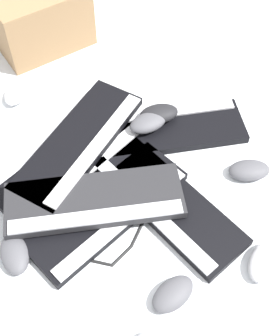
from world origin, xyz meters
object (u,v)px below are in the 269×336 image
Objects in this scene: keyboard_0 at (166,202)px; keyboard_3 at (108,210)px; mouse_1 at (264,262)px; mouse_7 at (249,170)px; mouse_5 at (15,254)px; keyboard_4 at (94,201)px; mouse_2 at (148,122)px; keyboard_5 at (79,143)px; mouse_0 at (173,294)px; mouse_3 at (159,114)px; keyboard_1 at (166,129)px; cardboard_box at (42,20)px; keyboard_2 at (71,163)px; mouse_4 at (17,92)px.

keyboard_0 and keyboard_3 have the same top height.
mouse_7 is at bearing -151.93° from mouse_1.
mouse_5 is at bearing -162.97° from mouse_7.
keyboard_3 is 1.05× the size of keyboard_4.
mouse_2 is at bearing 90.75° from keyboard_4.
keyboard_0 is 1.05× the size of keyboard_5.
keyboard_5 is 4.01× the size of mouse_5.
mouse_0 is at bearing -21.56° from keyboard_4.
mouse_3 reaches higher than keyboard_4.
mouse_5 is at bearing -115.23° from keyboard_4.
mouse_0 reaches higher than keyboard_1.
mouse_1 is at bearing -23.54° from cardboard_box.
mouse_5 is (-0.14, -0.52, 0.01)m from keyboard_1.
keyboard_1 is 1.50× the size of cardboard_box.
cardboard_box reaches higher than mouse_5.
mouse_7 is at bearing -164.00° from mouse_0.
mouse_1 is (0.27, -0.04, 0.01)m from keyboard_0.
mouse_5 is at bearing -120.84° from keyboard_3.
mouse_5 reaches higher than keyboard_2.
keyboard_1 is 3.96× the size of mouse_1.
mouse_3 reaches higher than keyboard_0.
mouse_3 is at bearing 53.94° from keyboard_5.
mouse_7 is (0.27, 0.28, 0.01)m from keyboard_3.
mouse_2 reaches higher than keyboard_2.
mouse_1 is 1.00× the size of mouse_4.
mouse_7 is (0.15, 0.19, 0.01)m from keyboard_0.
mouse_3 is at bearing -129.18° from mouse_0.
keyboard_1 is 0.48m from mouse_0.
mouse_0 is (0.12, -0.21, 0.01)m from keyboard_0.
mouse_1 is at bearing -85.47° from mouse_2.
mouse_1 reaches higher than keyboard_0.
keyboard_4 is at bearing -92.03° from mouse_0.
keyboard_4 is (0.13, -0.08, 0.03)m from keyboard_2.
mouse_4 reaches higher than keyboard_0.
mouse_5 is (0.04, -0.34, -0.02)m from keyboard_5.
mouse_1 is at bearing -7.67° from keyboard_0.
keyboard_3 is at bearing -96.38° from mouse_0.
keyboard_1 is 0.05m from mouse_3.
keyboard_4 is 4.00× the size of mouse_1.
mouse_2 is at bearing 129.72° from keyboard_0.
cardboard_box reaches higher than keyboard_0.
mouse_7 is (0.30, 0.01, -0.03)m from mouse_2.
keyboard_1 is (-0.11, 0.21, 0.00)m from keyboard_0.
mouse_0 is 0.38× the size of cardboard_box.
keyboard_2 is at bearing -85.28° from keyboard_5.
mouse_3 is 0.38× the size of cardboard_box.
mouse_4 is (-0.46, -0.09, 0.01)m from keyboard_1.
keyboard_0 is 1.00× the size of keyboard_3.
keyboard_4 is 0.29m from mouse_2.
keyboard_2 and keyboard_3 have the same top height.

